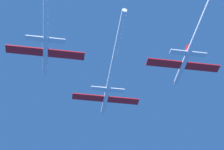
{
  "coord_description": "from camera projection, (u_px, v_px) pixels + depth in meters",
  "views": [
    {
      "loc": [
        -9.66,
        -83.12,
        -64.38
      ],
      "look_at": [
        0.55,
        -12.03,
        -0.27
      ],
      "focal_mm": 58.23,
      "sensor_mm": 36.0,
      "label": 1
    }
  ],
  "objects": [
    {
      "name": "jet_lead",
      "position": [
        110.0,
        80.0,
        98.32
      ],
      "size": [
        19.24,
        41.49,
        3.19
      ],
      "color": "white"
    },
    {
      "name": "jet_left_wing",
      "position": [
        46.0,
        28.0,
        83.3
      ],
      "size": [
        19.24,
        40.86,
        3.19
      ],
      "color": "white"
    },
    {
      "name": "jet_right_wing",
      "position": [
        194.0,
        39.0,
        87.17
      ],
      "size": [
        19.24,
        43.38,
        3.19
      ],
      "color": "white"
    }
  ]
}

